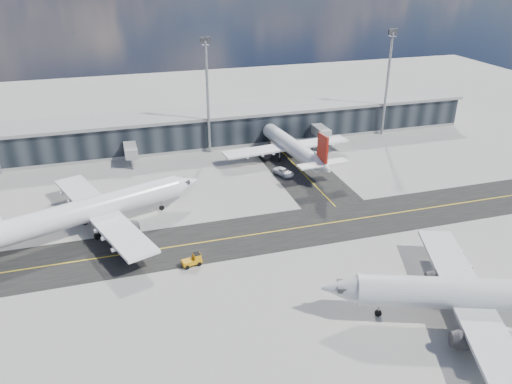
# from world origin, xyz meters

# --- Properties ---
(ground) EXTENTS (300.00, 300.00, 0.00)m
(ground) POSITION_xyz_m (0.00, 0.00, 0.00)
(ground) COLOR gray
(ground) RESTS_ON ground
(taxiway_lanes) EXTENTS (180.00, 63.00, 0.03)m
(taxiway_lanes) POSITION_xyz_m (3.91, 10.74, 0.01)
(taxiway_lanes) COLOR black
(taxiway_lanes) RESTS_ON ground
(terminal_concourse) EXTENTS (152.00, 19.80, 8.80)m
(terminal_concourse) POSITION_xyz_m (0.04, 54.93, 4.09)
(terminal_concourse) COLOR black
(terminal_concourse) RESTS_ON ground
(floodlight_masts) EXTENTS (102.50, 0.70, 28.90)m
(floodlight_masts) POSITION_xyz_m (0.00, 48.00, 15.61)
(floodlight_masts) COLOR gray
(floodlight_masts) RESTS_ON ground
(airliner_af) EXTENTS (43.31, 37.42, 13.22)m
(airliner_af) POSITION_xyz_m (-29.22, 13.87, 4.37)
(airliner_af) COLOR white
(airliner_af) RESTS_ON ground
(airliner_redtail) EXTENTS (33.34, 39.04, 11.56)m
(airliner_redtail) POSITION_xyz_m (17.91, 37.04, 3.82)
(airliner_redtail) COLOR white
(airliner_redtail) RESTS_ON ground
(airliner_near) EXTENTS (42.83, 37.02, 13.11)m
(airliner_near) POSITION_xyz_m (22.28, -27.75, 4.33)
(airliner_near) COLOR silver
(airliner_near) RESTS_ON ground
(baggage_tug) EXTENTS (3.41, 2.15, 2.00)m
(baggage_tug) POSITION_xyz_m (-13.46, -2.67, 1.00)
(baggage_tug) COLOR orange
(baggage_tug) RESTS_ON ground
(service_van) EXTENTS (4.47, 6.09, 1.54)m
(service_van) POSITION_xyz_m (13.29, 28.34, 0.77)
(service_van) COLOR white
(service_van) RESTS_ON ground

